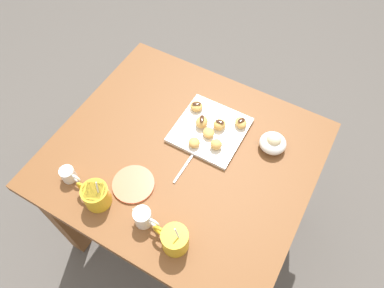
{
  "coord_description": "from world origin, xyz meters",
  "views": [
    {
      "loc": [
        -0.37,
        0.59,
        1.88
      ],
      "look_at": [
        -0.02,
        -0.04,
        0.76
      ],
      "focal_mm": 33.31,
      "sensor_mm": 36.0,
      "label": 1
    }
  ],
  "objects_px": {
    "pastry_plate_square": "(210,130)",
    "cream_pitcher_white": "(143,217)",
    "coffee_mug_mustard_left": "(174,239)",
    "dining_table": "(183,170)",
    "saucer_coral_left": "(133,184)",
    "beignet_3": "(241,123)",
    "beignet_0": "(220,125)",
    "chocolate_sauce_pitcher": "(68,174)",
    "beignet_4": "(216,144)",
    "beignet_1": "(196,106)",
    "beignet_6": "(209,133)",
    "coffee_mug_mustard_right": "(96,195)",
    "beignet_2": "(194,143)",
    "ice_cream_bowl": "(273,142)",
    "beignet_5": "(202,122)"
  },
  "relations": [
    {
      "from": "coffee_mug_mustard_left",
      "to": "ice_cream_bowl",
      "type": "distance_m",
      "value": 0.52
    },
    {
      "from": "beignet_4",
      "to": "beignet_6",
      "type": "bearing_deg",
      "value": -34.66
    },
    {
      "from": "cream_pitcher_white",
      "to": "saucer_coral_left",
      "type": "xyz_separation_m",
      "value": [
        0.11,
        -0.1,
        -0.03
      ]
    },
    {
      "from": "dining_table",
      "to": "beignet_0",
      "type": "relative_size",
      "value": 19.07
    },
    {
      "from": "chocolate_sauce_pitcher",
      "to": "beignet_5",
      "type": "height_order",
      "value": "chocolate_sauce_pitcher"
    },
    {
      "from": "chocolate_sauce_pitcher",
      "to": "saucer_coral_left",
      "type": "bearing_deg",
      "value": -157.16
    },
    {
      "from": "coffee_mug_mustard_right",
      "to": "beignet_2",
      "type": "bearing_deg",
      "value": -116.99
    },
    {
      "from": "dining_table",
      "to": "chocolate_sauce_pitcher",
      "type": "height_order",
      "value": "chocolate_sauce_pitcher"
    },
    {
      "from": "coffee_mug_mustard_left",
      "to": "coffee_mug_mustard_right",
      "type": "xyz_separation_m",
      "value": [
        0.31,
        0.0,
        -0.0
      ]
    },
    {
      "from": "dining_table",
      "to": "saucer_coral_left",
      "type": "xyz_separation_m",
      "value": [
        0.09,
        0.2,
        0.14
      ]
    },
    {
      "from": "chocolate_sauce_pitcher",
      "to": "dining_table",
      "type": "bearing_deg",
      "value": -135.92
    },
    {
      "from": "dining_table",
      "to": "beignet_2",
      "type": "xyz_separation_m",
      "value": [
        -0.02,
        -0.05,
        0.17
      ]
    },
    {
      "from": "beignet_5",
      "to": "dining_table",
      "type": "bearing_deg",
      "value": 87.86
    },
    {
      "from": "beignet_5",
      "to": "ice_cream_bowl",
      "type": "bearing_deg",
      "value": -169.69
    },
    {
      "from": "ice_cream_bowl",
      "to": "beignet_5",
      "type": "distance_m",
      "value": 0.28
    },
    {
      "from": "beignet_0",
      "to": "cream_pitcher_white",
      "type": "bearing_deg",
      "value": 84.25
    },
    {
      "from": "pastry_plate_square",
      "to": "coffee_mug_mustard_right",
      "type": "relative_size",
      "value": 1.97
    },
    {
      "from": "dining_table",
      "to": "beignet_3",
      "type": "relative_size",
      "value": 17.91
    },
    {
      "from": "beignet_5",
      "to": "pastry_plate_square",
      "type": "bearing_deg",
      "value": -178.63
    },
    {
      "from": "beignet_0",
      "to": "dining_table",
      "type": "bearing_deg",
      "value": 66.76
    },
    {
      "from": "cream_pitcher_white",
      "to": "beignet_3",
      "type": "height_order",
      "value": "cream_pitcher_white"
    },
    {
      "from": "beignet_4",
      "to": "beignet_6",
      "type": "height_order",
      "value": "beignet_4"
    },
    {
      "from": "coffee_mug_mustard_right",
      "to": "beignet_1",
      "type": "height_order",
      "value": "coffee_mug_mustard_right"
    },
    {
      "from": "chocolate_sauce_pitcher",
      "to": "beignet_3",
      "type": "distance_m",
      "value": 0.67
    },
    {
      "from": "pastry_plate_square",
      "to": "ice_cream_bowl",
      "type": "relative_size",
      "value": 2.56
    },
    {
      "from": "coffee_mug_mustard_left",
      "to": "beignet_5",
      "type": "xyz_separation_m",
      "value": [
        0.15,
        -0.45,
        -0.01
      ]
    },
    {
      "from": "coffee_mug_mustard_right",
      "to": "cream_pitcher_white",
      "type": "height_order",
      "value": "coffee_mug_mustard_right"
    },
    {
      "from": "beignet_4",
      "to": "beignet_1",
      "type": "bearing_deg",
      "value": -39.12
    },
    {
      "from": "ice_cream_bowl",
      "to": "saucer_coral_left",
      "type": "xyz_separation_m",
      "value": [
        0.37,
        0.39,
        -0.03
      ]
    },
    {
      "from": "saucer_coral_left",
      "to": "beignet_4",
      "type": "bearing_deg",
      "value": -124.08
    },
    {
      "from": "pastry_plate_square",
      "to": "saucer_coral_left",
      "type": "height_order",
      "value": "pastry_plate_square"
    },
    {
      "from": "beignet_1",
      "to": "beignet_3",
      "type": "relative_size",
      "value": 0.93
    },
    {
      "from": "cream_pitcher_white",
      "to": "beignet_2",
      "type": "distance_m",
      "value": 0.34
    },
    {
      "from": "dining_table",
      "to": "beignet_6",
      "type": "bearing_deg",
      "value": -114.27
    },
    {
      "from": "pastry_plate_square",
      "to": "cream_pitcher_white",
      "type": "distance_m",
      "value": 0.44
    },
    {
      "from": "beignet_0",
      "to": "beignet_4",
      "type": "height_order",
      "value": "beignet_4"
    },
    {
      "from": "coffee_mug_mustard_left",
      "to": "beignet_3",
      "type": "distance_m",
      "value": 0.53
    },
    {
      "from": "dining_table",
      "to": "beignet_4",
      "type": "bearing_deg",
      "value": -142.82
    },
    {
      "from": "coffee_mug_mustard_right",
      "to": "cream_pitcher_white",
      "type": "distance_m",
      "value": 0.18
    },
    {
      "from": "dining_table",
      "to": "beignet_3",
      "type": "height_order",
      "value": "beignet_3"
    },
    {
      "from": "coffee_mug_mustard_left",
      "to": "beignet_0",
      "type": "relative_size",
      "value": 2.7
    },
    {
      "from": "ice_cream_bowl",
      "to": "beignet_2",
      "type": "height_order",
      "value": "ice_cream_bowl"
    },
    {
      "from": "coffee_mug_mustard_left",
      "to": "beignet_2",
      "type": "xyz_separation_m",
      "value": [
        0.13,
        -0.36,
        -0.02
      ]
    },
    {
      "from": "pastry_plate_square",
      "to": "saucer_coral_left",
      "type": "distance_m",
      "value": 0.36
    },
    {
      "from": "beignet_1",
      "to": "beignet_0",
      "type": "bearing_deg",
      "value": 163.14
    },
    {
      "from": "beignet_2",
      "to": "dining_table",
      "type": "bearing_deg",
      "value": 61.9
    },
    {
      "from": "dining_table",
      "to": "ice_cream_bowl",
      "type": "xyz_separation_m",
      "value": [
        -0.28,
        -0.19,
        0.17
      ]
    },
    {
      "from": "coffee_mug_mustard_left",
      "to": "dining_table",
      "type": "bearing_deg",
      "value": -63.86
    },
    {
      "from": "beignet_4",
      "to": "cream_pitcher_white",
      "type": "bearing_deg",
      "value": 78.33
    },
    {
      "from": "cream_pitcher_white",
      "to": "saucer_coral_left",
      "type": "height_order",
      "value": "cream_pitcher_white"
    }
  ]
}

